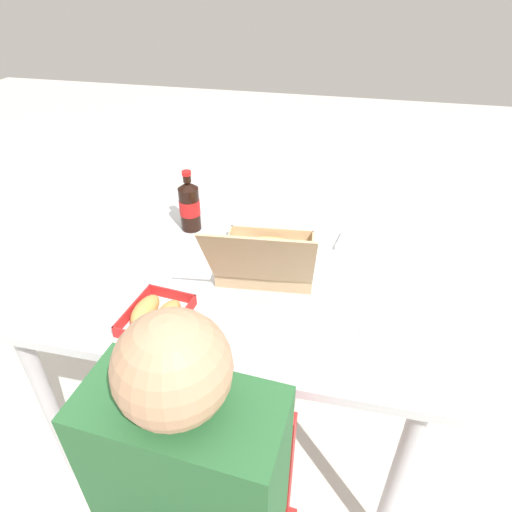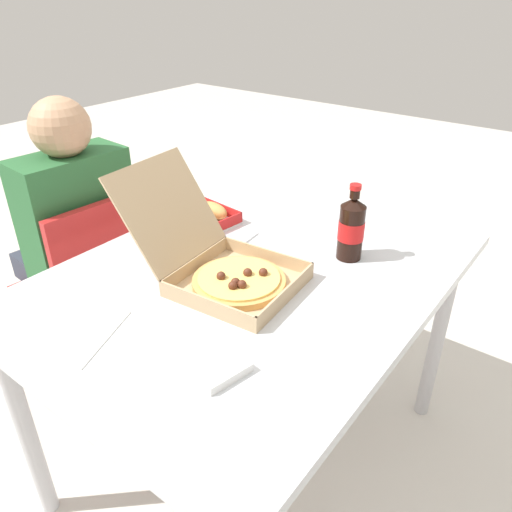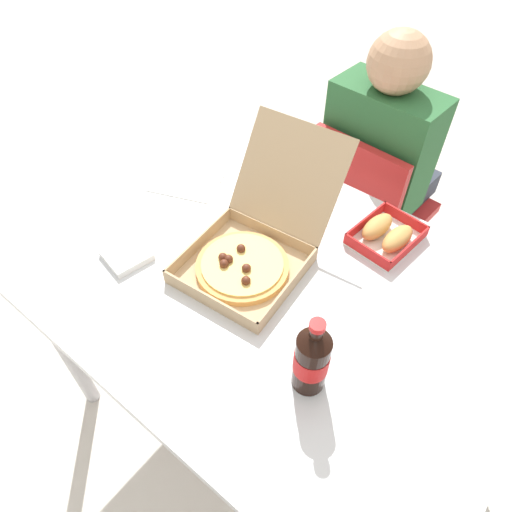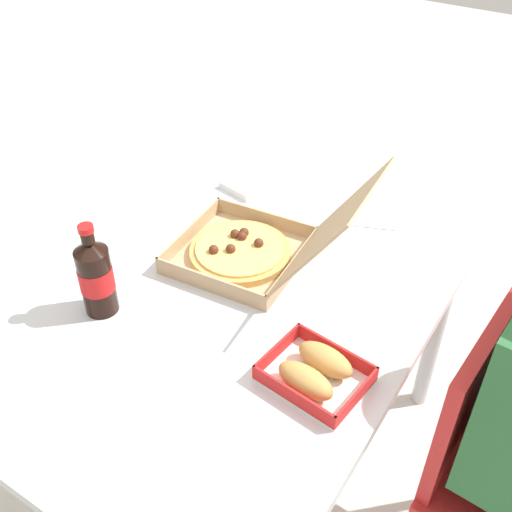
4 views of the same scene
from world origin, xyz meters
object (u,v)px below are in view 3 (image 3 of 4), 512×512
Objects in this scene: chair at (364,208)px; napkin_pile at (127,255)px; cola_bottle at (312,359)px; diner_person at (383,158)px; paper_menu at (186,182)px; pizza_box_open at (251,250)px; bread_side_box at (387,234)px.

napkin_pile is (-0.28, -0.88, 0.29)m from chair.
cola_bottle is at bearing 0.77° from napkin_pile.
diner_person reaches higher than paper_menu.
paper_menu is at bearing -124.95° from chair.
chair is 0.75m from pizza_box_open.
chair is 0.72× the size of diner_person.
chair is 4.04× the size of bread_side_box.
cola_bottle is (0.30, -0.87, 0.37)m from chair.
pizza_box_open reaches higher than bread_side_box.
pizza_box_open is 2.27× the size of paper_menu.
pizza_box_open is 4.33× the size of napkin_pile.
chair is 0.54m from bread_side_box.
diner_person is (0.00, 0.06, 0.21)m from chair.
paper_menu is at bearing 107.37° from napkin_pile.
pizza_box_open is 0.38m from cola_bottle.
napkin_pile is at bearing -107.00° from diner_person.
napkin_pile is (0.10, -0.33, 0.01)m from paper_menu.
bread_side_box is 1.87× the size of napkin_pile.
napkin_pile is at bearing -135.90° from bread_side_box.
chair is 3.71× the size of cola_bottle.
chair is at bearing 72.19° from napkin_pile.
diner_person is 0.72m from paper_menu.
cola_bottle is 2.04× the size of napkin_pile.
chair is at bearing 33.45° from paper_menu.
paper_menu is at bearing 161.24° from pizza_box_open.
chair reaches higher than napkin_pile.
paper_menu is at bearing -164.61° from bread_side_box.
chair is 3.95× the size of paper_menu.
diner_person is at bearing 107.98° from cola_bottle.
paper_menu is (-0.39, -0.61, 0.07)m from diner_person.
diner_person reaches higher than pizza_box_open.
chair is 0.96m from napkin_pile.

